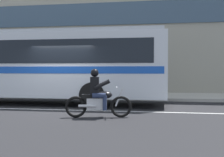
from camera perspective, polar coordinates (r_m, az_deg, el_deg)
The scene contains 6 objects.
ground_plane at distance 12.10m, azimuth -9.62°, elevation -5.62°, with size 60.00×60.00×0.00m, color black.
sidewalk_curb at distance 16.96m, azimuth -3.89°, elevation -3.27°, with size 28.00×3.80×0.15m, color #B7B2A8.
lane_center_stripe at distance 11.54m, azimuth -10.61°, elevation -5.96°, with size 26.60×0.14×0.01m, color silver.
transit_bus at distance 14.03m, azimuth -17.08°, elevation 3.04°, with size 13.06×2.65×3.22m.
motorcycle_with_rider at distance 9.45m, azimuth -2.73°, elevation -3.63°, with size 2.12×0.76×1.56m.
fire_hydrant at distance 17.94m, azimuth -20.74°, elevation -1.68°, with size 0.22×0.30×0.75m.
Camera 1 is at (3.99, -11.32, 1.52)m, focal length 47.22 mm.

